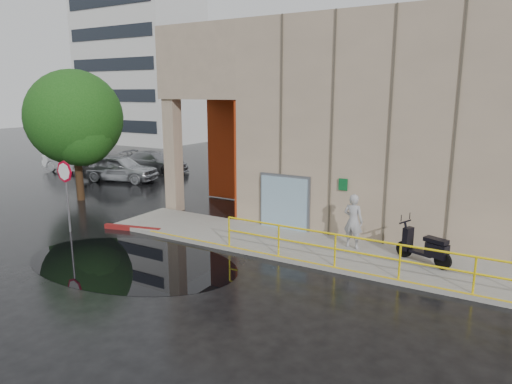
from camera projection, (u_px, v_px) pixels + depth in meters
ground at (182, 285)px, 12.74m from camera, size 120.00×120.00×0.00m
sidewalk at (370, 259)px, 14.57m from camera, size 20.00×3.00×0.15m
building at (448, 119)px, 18.63m from camera, size 20.00×10.17×8.00m
guardrail at (366, 255)px, 13.17m from camera, size 9.56×0.06×1.03m
distant_building at (141, 71)px, 48.51m from camera, size 12.00×8.08×15.00m
person at (353, 221)px, 15.21m from camera, size 0.72×0.52×1.85m
scooter at (425, 238)px, 13.83m from camera, size 1.88×1.20×1.42m
stop_sign at (65, 181)px, 17.24m from camera, size 0.84×0.11×2.78m
red_curb at (132, 228)px, 17.79m from camera, size 2.38×0.72×0.18m
puddle at (131, 262)px, 14.47m from camera, size 7.69×5.22×0.01m
car_a at (120, 168)px, 27.65m from camera, size 4.95×2.93×1.58m
car_b at (73, 161)px, 30.87m from camera, size 4.57×1.68×1.49m
car_c at (155, 162)px, 30.84m from camera, size 4.95×2.41×1.39m
tree_near at (76, 122)px, 21.99m from camera, size 4.59×4.59×6.38m
tree_far at (73, 120)px, 26.46m from camera, size 4.01×4.01×5.86m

